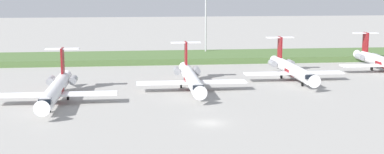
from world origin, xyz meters
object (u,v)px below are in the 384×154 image
(regional_jet_fourth, at_px, (292,69))
(antenna_mast, at_px, (206,20))
(regional_jet_fifth, at_px, (382,61))
(regional_jet_second, at_px, (56,89))
(regional_jet_third, at_px, (191,78))

(regional_jet_fourth, height_order, antenna_mast, antenna_mast)
(regional_jet_fifth, relative_size, antenna_mast, 1.15)
(regional_jet_second, xyz_separation_m, regional_jet_third, (26.42, 9.21, 0.00))
(regional_jet_third, height_order, regional_jet_fourth, same)
(regional_jet_third, height_order, antenna_mast, antenna_mast)
(regional_jet_second, bearing_deg, regional_jet_fifth, 19.37)
(regional_jet_fourth, relative_size, regional_jet_fifth, 1.00)
(regional_jet_second, height_order, antenna_mast, antenna_mast)
(regional_jet_second, bearing_deg, regional_jet_third, 19.22)
(regional_jet_fourth, bearing_deg, regional_jet_fifth, 19.01)
(antenna_mast, bearing_deg, regional_jet_third, -101.25)
(regional_jet_third, xyz_separation_m, regional_jet_fourth, (24.49, 8.88, 0.00))
(regional_jet_second, xyz_separation_m, antenna_mast, (36.40, 59.38, 8.56))
(regional_jet_second, bearing_deg, regional_jet_fourth, 19.56)
(regional_jet_third, distance_m, regional_jet_fifth, 54.05)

